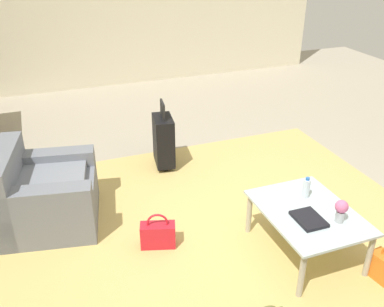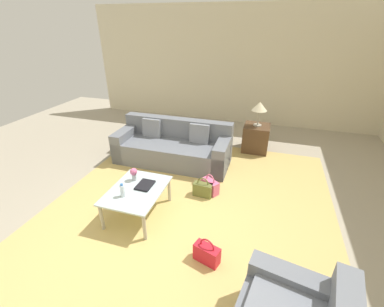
{
  "view_description": "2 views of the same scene",
  "coord_description": "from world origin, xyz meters",
  "views": [
    {
      "loc": [
        -2.91,
        1.52,
        2.6
      ],
      "look_at": [
        0.06,
        0.41,
        0.96
      ],
      "focal_mm": 40.0,
      "sensor_mm": 36.0,
      "label": 1
    },
    {
      "loc": [
        2.32,
        1.2,
        2.63
      ],
      "look_at": [
        -0.89,
        0.2,
        0.91
      ],
      "focal_mm": 24.0,
      "sensor_mm": 36.0,
      "label": 2
    }
  ],
  "objects": [
    {
      "name": "couch",
      "position": [
        -2.19,
        -0.6,
        0.3
      ],
      "size": [
        0.93,
        2.34,
        0.85
      ],
      "color": "slate",
      "rests_on": "ground"
    },
    {
      "name": "handbag_pink",
      "position": [
        -1.27,
        0.41,
        0.13
      ],
      "size": [
        0.29,
        0.34,
        0.36
      ],
      "color": "pink",
      "rests_on": "ground"
    },
    {
      "name": "ground_plane",
      "position": [
        0.0,
        0.0,
        0.0
      ],
      "size": [
        12.0,
        12.0,
        0.0
      ],
      "primitive_type": "plane",
      "color": "#A89E89"
    },
    {
      "name": "coffee_table_book",
      "position": [
        -0.52,
        -0.42,
        0.47
      ],
      "size": [
        0.29,
        0.22,
        0.03
      ],
      "primitive_type": "cube",
      "rotation": [
        0.0,
        0.0,
        -0.01
      ],
      "color": "black",
      "rests_on": "coffee_table"
    },
    {
      "name": "flower_vase",
      "position": [
        -0.62,
        -0.65,
        0.58
      ],
      "size": [
        0.11,
        0.11,
        0.21
      ],
      "color": "#B2B7BC",
      "rests_on": "coffee_table"
    },
    {
      "name": "coffee_table",
      "position": [
        -0.4,
        -0.5,
        0.4
      ],
      "size": [
        0.99,
        0.76,
        0.45
      ],
      "color": "silver",
      "rests_on": "ground"
    },
    {
      "name": "table_lamp",
      "position": [
        -3.2,
        1.0,
        1.02
      ],
      "size": [
        0.33,
        0.33,
        0.53
      ],
      "color": "#ADA899",
      "rests_on": "side_table"
    },
    {
      "name": "water_bottle",
      "position": [
        -0.2,
        -0.6,
        0.55
      ],
      "size": [
        0.06,
        0.06,
        0.2
      ],
      "color": "silver",
      "rests_on": "coffee_table"
    },
    {
      "name": "wall_left",
      "position": [
        -5.06,
        0.0,
        1.55
      ],
      "size": [
        0.12,
        8.0,
        3.1
      ],
      "primitive_type": "cube",
      "color": "beige",
      "rests_on": "ground"
    },
    {
      "name": "area_rug",
      "position": [
        -0.6,
        0.2,
        0.0
      ],
      "size": [
        5.2,
        4.4,
        0.01
      ],
      "primitive_type": "cube",
      "color": "tan",
      "rests_on": "ground"
    },
    {
      "name": "handbag_olive",
      "position": [
        -1.14,
        0.31,
        0.13
      ],
      "size": [
        0.16,
        0.33,
        0.36
      ],
      "color": "olive",
      "rests_on": "ground"
    },
    {
      "name": "side_table",
      "position": [
        -3.2,
        1.0,
        0.3
      ],
      "size": [
        0.56,
        0.56,
        0.6
      ],
      "primitive_type": "cube",
      "color": "#513823",
      "rests_on": "ground"
    },
    {
      "name": "handbag_orange",
      "position": [
        -0.97,
        -0.93,
        0.13
      ],
      "size": [
        0.34,
        0.18,
        0.36
      ],
      "color": "orange",
      "rests_on": "ground"
    },
    {
      "name": "handbag_red",
      "position": [
        0.15,
        0.71,
        0.13
      ],
      "size": [
        0.23,
        0.35,
        0.36
      ],
      "color": "red",
      "rests_on": "ground"
    }
  ]
}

